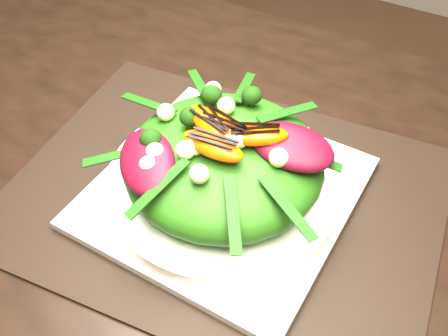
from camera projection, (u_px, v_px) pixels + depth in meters
The scene contains 9 objects.
placemat at pixel (224, 196), 0.61m from camera, with size 0.48×0.37×0.00m, color black.
plate_base at pixel (224, 192), 0.60m from camera, with size 0.28×0.28×0.01m, color silver.
salad_bowl at pixel (224, 183), 0.59m from camera, with size 0.27×0.27×0.02m, color white.
lettuce_mound at pixel (224, 162), 0.57m from camera, with size 0.22×0.22×0.07m, color #296012.
radicchio_leaf at pixel (292, 147), 0.53m from camera, with size 0.09×0.06×0.02m, color #4A0816.
orange_segment at pixel (240, 118), 0.55m from camera, with size 0.07×0.03×0.02m, color #FF4C04.
broccoli_floret at pixel (197, 93), 0.58m from camera, with size 0.03×0.03×0.03m, color black.
macadamia_nut at pixel (235, 171), 0.50m from camera, with size 0.02×0.02×0.02m, color beige.
balsamic_drizzle at pixel (240, 111), 0.54m from camera, with size 0.05×0.00×0.00m, color black.
Camera 1 is at (0.51, -0.29, 1.22)m, focal length 42.00 mm.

